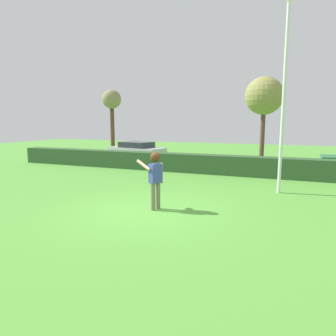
{
  "coord_description": "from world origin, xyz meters",
  "views": [
    {
      "loc": [
        4.01,
        -7.98,
        2.67
      ],
      "look_at": [
        0.2,
        1.25,
        1.15
      ],
      "focal_mm": 32.51,
      "sensor_mm": 36.0,
      "label": 1
    }
  ],
  "objects_px": {
    "frisbee": "(148,167)",
    "bare_elm_tree": "(112,102)",
    "maple_tree": "(264,97)",
    "person": "(155,174)",
    "lamppost": "(284,89)",
    "parked_car_silver": "(136,150)"
  },
  "relations": [
    {
      "from": "frisbee",
      "to": "bare_elm_tree",
      "type": "distance_m",
      "value": 18.48
    },
    {
      "from": "maple_tree",
      "to": "person",
      "type": "bearing_deg",
      "value": -99.17
    },
    {
      "from": "lamppost",
      "to": "maple_tree",
      "type": "height_order",
      "value": "lamppost"
    },
    {
      "from": "frisbee",
      "to": "lamppost",
      "type": "relative_size",
      "value": 0.03
    },
    {
      "from": "frisbee",
      "to": "maple_tree",
      "type": "relative_size",
      "value": 0.04
    },
    {
      "from": "person",
      "to": "parked_car_silver",
      "type": "relative_size",
      "value": 0.4
    },
    {
      "from": "person",
      "to": "bare_elm_tree",
      "type": "distance_m",
      "value": 18.93
    },
    {
      "from": "person",
      "to": "frisbee",
      "type": "xyz_separation_m",
      "value": [
        -0.37,
        0.26,
        0.15
      ]
    },
    {
      "from": "parked_car_silver",
      "to": "bare_elm_tree",
      "type": "relative_size",
      "value": 0.82
    },
    {
      "from": "frisbee",
      "to": "parked_car_silver",
      "type": "bearing_deg",
      "value": 119.97
    },
    {
      "from": "lamppost",
      "to": "maple_tree",
      "type": "bearing_deg",
      "value": 99.87
    },
    {
      "from": "person",
      "to": "bare_elm_tree",
      "type": "xyz_separation_m",
      "value": [
        -11.1,
        14.98,
        3.25
      ]
    },
    {
      "from": "bare_elm_tree",
      "to": "parked_car_silver",
      "type": "bearing_deg",
      "value": -40.95
    },
    {
      "from": "person",
      "to": "parked_car_silver",
      "type": "xyz_separation_m",
      "value": [
        -6.62,
        11.1,
        -0.42
      ]
    },
    {
      "from": "person",
      "to": "maple_tree",
      "type": "relative_size",
      "value": 0.32
    },
    {
      "from": "maple_tree",
      "to": "bare_elm_tree",
      "type": "xyz_separation_m",
      "value": [
        -13.05,
        2.88,
        0.12
      ]
    },
    {
      "from": "person",
      "to": "maple_tree",
      "type": "height_order",
      "value": "maple_tree"
    },
    {
      "from": "frisbee",
      "to": "parked_car_silver",
      "type": "relative_size",
      "value": 0.05
    },
    {
      "from": "maple_tree",
      "to": "parked_car_silver",
      "type": "bearing_deg",
      "value": -173.32
    },
    {
      "from": "bare_elm_tree",
      "to": "maple_tree",
      "type": "bearing_deg",
      "value": -12.46
    },
    {
      "from": "maple_tree",
      "to": "bare_elm_tree",
      "type": "distance_m",
      "value": 13.36
    },
    {
      "from": "frisbee",
      "to": "bare_elm_tree",
      "type": "relative_size",
      "value": 0.04
    }
  ]
}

